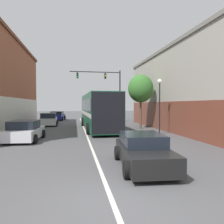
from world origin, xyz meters
TOP-DOWN VIEW (x-y plane):
  - ground_plane at (0.00, 0.00)m, footprint 160.00×160.00m
  - lane_center_line at (0.00, 14.57)m, footprint 0.14×41.13m
  - building_right_storefront at (10.53, 13.02)m, footprint 6.37×24.59m
  - bus at (1.39, 16.64)m, footprint 3.16×12.20m
  - hatchback_foreground at (1.76, 2.92)m, footprint 2.22×4.29m
  - parked_car_left_near at (-4.09, 21.73)m, footprint 2.29×4.51m
  - parked_car_left_mid at (-3.73, 30.43)m, footprint 2.50×4.84m
  - parked_car_left_far at (-4.38, 10.38)m, footprint 2.37×4.17m
  - traffic_signal_gantry at (3.49, 25.12)m, footprint 7.14×0.36m
  - street_lamp at (6.08, 11.90)m, footprint 0.39×0.39m
  - street_tree_near at (5.84, 16.47)m, footprint 2.66×2.39m

SIDE VIEW (x-z plane):
  - ground_plane at x=0.00m, z-range 0.00..0.00m
  - lane_center_line at x=0.00m, z-range 0.00..0.01m
  - hatchback_foreground at x=1.76m, z-range -0.03..1.30m
  - parked_car_left_far at x=-4.38m, z-range -0.04..1.38m
  - parked_car_left_mid at x=-3.73m, z-range -0.03..1.41m
  - parked_car_left_near at x=-4.09m, z-range -0.05..1.47m
  - bus at x=1.39m, z-range 0.22..3.75m
  - street_lamp at x=6.08m, z-range 0.79..5.45m
  - building_right_storefront at x=10.53m, z-range 0.11..8.09m
  - street_tree_near at x=5.84m, z-range 1.35..7.01m
  - traffic_signal_gantry at x=3.49m, z-range 1.56..8.94m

